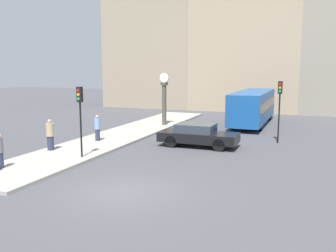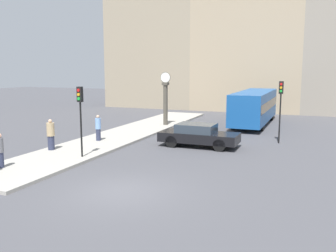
{
  "view_description": "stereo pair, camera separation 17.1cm",
  "coord_description": "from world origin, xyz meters",
  "px_view_note": "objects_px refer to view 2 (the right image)",
  "views": [
    {
      "loc": [
        6.54,
        -12.02,
        4.63
      ],
      "look_at": [
        -0.16,
        5.08,
        1.76
      ],
      "focal_mm": 40.0,
      "sensor_mm": 36.0,
      "label": 1
    },
    {
      "loc": [
        6.7,
        -11.95,
        4.63
      ],
      "look_at": [
        -0.16,
        5.08,
        1.76
      ],
      "focal_mm": 40.0,
      "sensor_mm": 36.0,
      "label": 2
    }
  ],
  "objects_px": {
    "sedan_car": "(198,135)",
    "pedestrian_tan_coat": "(51,135)",
    "pedestrian_grey_jacket": "(0,150)",
    "pedestrian_blue_stripe": "(98,128)",
    "traffic_light_near": "(80,107)",
    "street_clock": "(165,100)",
    "traffic_light_far": "(281,99)",
    "bus_distant": "(254,106)"
  },
  "relations": [
    {
      "from": "pedestrian_grey_jacket",
      "to": "bus_distant",
      "type": "bearing_deg",
      "value": 65.68
    },
    {
      "from": "sedan_car",
      "to": "pedestrian_blue_stripe",
      "type": "xyz_separation_m",
      "value": [
        -6.1,
        -1.25,
        0.24
      ]
    },
    {
      "from": "street_clock",
      "to": "pedestrian_grey_jacket",
      "type": "relative_size",
      "value": 2.6
    },
    {
      "from": "pedestrian_grey_jacket",
      "to": "pedestrian_blue_stripe",
      "type": "xyz_separation_m",
      "value": [
        0.61,
        7.16,
        -0.0
      ]
    },
    {
      "from": "pedestrian_tan_coat",
      "to": "traffic_light_far",
      "type": "bearing_deg",
      "value": 32.69
    },
    {
      "from": "bus_distant",
      "to": "traffic_light_near",
      "type": "bearing_deg",
      "value": -111.99
    },
    {
      "from": "bus_distant",
      "to": "pedestrian_grey_jacket",
      "type": "xyz_separation_m",
      "value": [
        -8.35,
        -18.48,
        -0.61
      ]
    },
    {
      "from": "bus_distant",
      "to": "pedestrian_blue_stripe",
      "type": "bearing_deg",
      "value": -124.36
    },
    {
      "from": "traffic_light_far",
      "to": "pedestrian_grey_jacket",
      "type": "height_order",
      "value": "traffic_light_far"
    },
    {
      "from": "bus_distant",
      "to": "traffic_light_near",
      "type": "distance_m",
      "value": 16.56
    },
    {
      "from": "street_clock",
      "to": "pedestrian_tan_coat",
      "type": "distance_m",
      "value": 11.16
    },
    {
      "from": "traffic_light_far",
      "to": "pedestrian_tan_coat",
      "type": "bearing_deg",
      "value": -147.31
    },
    {
      "from": "traffic_light_near",
      "to": "street_clock",
      "type": "height_order",
      "value": "street_clock"
    },
    {
      "from": "street_clock",
      "to": "pedestrian_tan_coat",
      "type": "xyz_separation_m",
      "value": [
        -2.36,
        -10.85,
        -1.15
      ]
    },
    {
      "from": "bus_distant",
      "to": "traffic_light_far",
      "type": "relative_size",
      "value": 2.58
    },
    {
      "from": "bus_distant",
      "to": "pedestrian_tan_coat",
      "type": "relative_size",
      "value": 5.8
    },
    {
      "from": "sedan_car",
      "to": "pedestrian_tan_coat",
      "type": "xyz_separation_m",
      "value": [
        -7.06,
        -4.51,
        0.28
      ]
    },
    {
      "from": "pedestrian_grey_jacket",
      "to": "street_clock",
      "type": "bearing_deg",
      "value": 82.26
    },
    {
      "from": "sedan_car",
      "to": "pedestrian_tan_coat",
      "type": "distance_m",
      "value": 8.39
    },
    {
      "from": "street_clock",
      "to": "pedestrian_grey_jacket",
      "type": "bearing_deg",
      "value": -97.74
    },
    {
      "from": "traffic_light_near",
      "to": "street_clock",
      "type": "relative_size",
      "value": 0.86
    },
    {
      "from": "traffic_light_far",
      "to": "street_clock",
      "type": "distance_m",
      "value": 9.72
    },
    {
      "from": "sedan_car",
      "to": "bus_distant",
      "type": "relative_size",
      "value": 0.47
    },
    {
      "from": "bus_distant",
      "to": "pedestrian_blue_stripe",
      "type": "relative_size",
      "value": 6.18
    },
    {
      "from": "sedan_car",
      "to": "bus_distant",
      "type": "xyz_separation_m",
      "value": [
        1.64,
        10.07,
        0.85
      ]
    },
    {
      "from": "traffic_light_near",
      "to": "pedestrian_blue_stripe",
      "type": "xyz_separation_m",
      "value": [
        -1.56,
        3.99,
        -1.76
      ]
    },
    {
      "from": "bus_distant",
      "to": "traffic_light_near",
      "type": "height_order",
      "value": "traffic_light_near"
    },
    {
      "from": "street_clock",
      "to": "pedestrian_tan_coat",
      "type": "height_order",
      "value": "street_clock"
    },
    {
      "from": "bus_distant",
      "to": "traffic_light_far",
      "type": "height_order",
      "value": "traffic_light_far"
    },
    {
      "from": "traffic_light_near",
      "to": "traffic_light_far",
      "type": "relative_size",
      "value": 0.93
    },
    {
      "from": "sedan_car",
      "to": "bus_distant",
      "type": "distance_m",
      "value": 10.24
    },
    {
      "from": "street_clock",
      "to": "sedan_car",
      "type": "bearing_deg",
      "value": -53.42
    },
    {
      "from": "traffic_light_far",
      "to": "bus_distant",
      "type": "bearing_deg",
      "value": 110.33
    },
    {
      "from": "pedestrian_tan_coat",
      "to": "pedestrian_grey_jacket",
      "type": "bearing_deg",
      "value": -84.8
    },
    {
      "from": "pedestrian_grey_jacket",
      "to": "sedan_car",
      "type": "bearing_deg",
      "value": 51.43
    },
    {
      "from": "pedestrian_grey_jacket",
      "to": "pedestrian_tan_coat",
      "type": "xyz_separation_m",
      "value": [
        -0.35,
        3.9,
        0.04
      ]
    },
    {
      "from": "street_clock",
      "to": "pedestrian_tan_coat",
      "type": "bearing_deg",
      "value": -102.27
    },
    {
      "from": "sedan_car",
      "to": "street_clock",
      "type": "relative_size",
      "value": 1.12
    },
    {
      "from": "bus_distant",
      "to": "pedestrian_blue_stripe",
      "type": "distance_m",
      "value": 13.73
    },
    {
      "from": "pedestrian_grey_jacket",
      "to": "pedestrian_tan_coat",
      "type": "distance_m",
      "value": 3.91
    },
    {
      "from": "street_clock",
      "to": "pedestrian_blue_stripe",
      "type": "distance_m",
      "value": 7.81
    },
    {
      "from": "traffic_light_near",
      "to": "pedestrian_tan_coat",
      "type": "height_order",
      "value": "traffic_light_near"
    }
  ]
}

